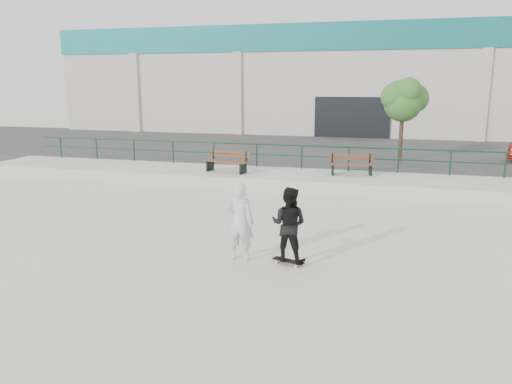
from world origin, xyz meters
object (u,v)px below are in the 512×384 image
(bench_right, at_px, (351,164))
(tree, at_px, (404,99))
(seated_skater, at_px, (240,221))
(bench_left, at_px, (227,162))
(standing_skater, at_px, (289,224))
(skateboard, at_px, (288,261))

(bench_right, height_order, tree, tree)
(bench_right, distance_m, seated_skater, 9.49)
(tree, bearing_deg, bench_right, -114.42)
(bench_left, relative_size, standing_skater, 1.14)
(seated_skater, bearing_deg, skateboard, -179.65)
(bench_right, distance_m, tree, 5.29)
(standing_skater, distance_m, seated_skater, 1.18)
(skateboard, bearing_deg, tree, 98.75)
(tree, height_order, skateboard, tree)
(bench_left, xyz_separation_m, tree, (6.95, 5.00, 2.47))
(bench_left, bearing_deg, bench_right, 20.50)
(bench_left, relative_size, bench_right, 1.05)
(standing_skater, bearing_deg, skateboard, 98.41)
(bench_left, height_order, tree, tree)
(bench_left, bearing_deg, skateboard, -50.87)
(tree, relative_size, standing_skater, 2.22)
(tree, bearing_deg, skateboard, -100.68)
(tree, xyz_separation_m, skateboard, (-2.56, -13.58, -3.33))
(skateboard, distance_m, standing_skater, 0.89)
(standing_skater, height_order, seated_skater, seated_skater)
(tree, relative_size, seated_skater, 2.06)
(bench_left, xyz_separation_m, bench_right, (5.02, 0.75, -0.02))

